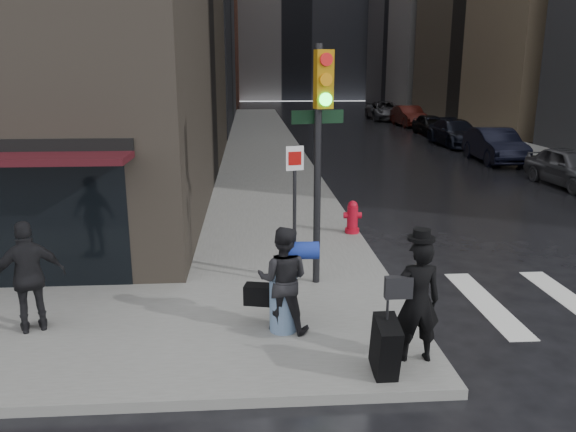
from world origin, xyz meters
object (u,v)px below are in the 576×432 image
parked_car_2 (495,145)px  traffic_light (318,135)px  fire_hydrant (352,218)px  man_overcoat (411,308)px  parked_car_3 (456,133)px  parked_car_6 (385,111)px  parked_car_1 (571,167)px  parked_car_4 (430,124)px  parked_car_5 (409,116)px  man_greycoat (30,277)px  man_jeans (283,279)px

parked_car_2 → traffic_light: bearing=-120.4°
fire_hydrant → man_overcoat: bearing=-93.4°
parked_car_3 → parked_car_6: size_ratio=0.90×
parked_car_1 → parked_car_6: parked_car_6 is taller
parked_car_4 → parked_car_5: 5.74m
man_overcoat → man_greycoat: (-5.56, 1.40, 0.07)m
parked_car_3 → parked_car_4: 5.75m
man_jeans → parked_car_3: size_ratio=0.34×
man_greycoat → parked_car_5: 37.31m
man_jeans → parked_car_6: bearing=-92.9°
traffic_light → parked_car_1: traffic_light is taller
man_overcoat → parked_car_6: bearing=-103.4°
man_overcoat → parked_car_3: 25.64m
parked_car_1 → parked_car_6: bearing=86.6°
man_greycoat → parked_car_4: 32.10m
man_jeans → man_greycoat: bearing=8.9°
man_greycoat → fire_hydrant: man_greycoat is taller
man_overcoat → parked_car_2: 20.29m
parked_car_4 → parked_car_5: (0.17, 5.74, 0.11)m
man_greycoat → parked_car_1: 18.61m
man_greycoat → parked_car_2: (14.68, 16.72, -0.26)m
parked_car_3 → parked_car_5: parked_car_5 is taller
man_overcoat → traffic_light: (-0.93, 3.05, 2.03)m
man_overcoat → parked_car_6: (9.48, 41.07, -0.19)m
man_greycoat → parked_car_3: man_greycoat is taller
parked_car_6 → parked_car_1: bearing=-89.4°
parked_car_5 → man_overcoat: bearing=-108.1°
parked_car_3 → man_jeans: bearing=-117.7°
man_overcoat → man_greycoat: bearing=-14.6°
parked_car_4 → parked_car_6: size_ratio=0.70×
parked_car_3 → traffic_light: bearing=-118.1°
man_overcoat → fire_hydrant: man_overcoat is taller
man_jeans → parked_car_1: (11.14, 11.25, -0.29)m
man_greycoat → parked_car_1: size_ratio=0.43×
parked_car_3 → parked_car_6: bearing=87.9°
man_overcoat → parked_car_1: man_overcoat is taller
fire_hydrant → parked_car_1: bearing=33.1°
man_overcoat → man_jeans: size_ratio=1.15×
man_greycoat → parked_car_6: size_ratio=0.32×
man_jeans → parked_car_2: (10.81, 16.99, -0.22)m
parked_car_2 → parked_car_4: size_ratio=1.20×
man_overcoat → parked_car_4: bearing=-108.7°
man_overcoat → parked_car_4: man_overcoat is taller
parked_car_1 → man_jeans: bearing=-138.1°
fire_hydrant → parked_car_6: (9.10, 34.61, 0.26)m
man_jeans → man_greycoat: (-3.87, 0.26, 0.04)m
parked_car_1 → parked_car_3: size_ratio=0.83×
parked_car_2 → parked_car_1: bearing=-83.3°
parked_car_5 → parked_car_6: parked_car_6 is taller
fire_hydrant → parked_car_3: size_ratio=0.16×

